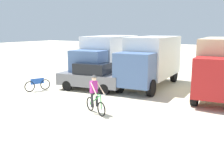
{
  "coord_description": "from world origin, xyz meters",
  "views": [
    {
      "loc": [
        7.39,
        -8.13,
        3.88
      ],
      "look_at": [
        0.11,
        3.42,
        1.1
      ],
      "focal_mm": 43.63,
      "sensor_mm": 36.0,
      "label": 1
    }
  ],
  "objects_px": {
    "box_truck_avon_van": "(107,56)",
    "sedan_parked": "(92,76)",
    "cyclist_orange_shirt": "(95,96)",
    "bicycle_spare": "(38,85)",
    "box_truck_tan_camper": "(223,64)",
    "box_truck_white_box": "(151,59)"
  },
  "relations": [
    {
      "from": "box_truck_avon_van",
      "to": "sedan_parked",
      "type": "bearing_deg",
      "value": -74.82
    },
    {
      "from": "cyclist_orange_shirt",
      "to": "bicycle_spare",
      "type": "distance_m",
      "value": 6.15
    },
    {
      "from": "sedan_parked",
      "to": "bicycle_spare",
      "type": "xyz_separation_m",
      "value": [
        -2.78,
        -2.01,
        -0.48
      ]
    },
    {
      "from": "box_truck_tan_camper",
      "to": "cyclist_orange_shirt",
      "type": "bearing_deg",
      "value": -122.97
    },
    {
      "from": "box_truck_avon_van",
      "to": "bicycle_spare",
      "type": "relative_size",
      "value": 4.2
    },
    {
      "from": "box_truck_avon_van",
      "to": "sedan_parked",
      "type": "xyz_separation_m",
      "value": [
        0.86,
        -3.19,
        -0.99
      ]
    },
    {
      "from": "box_truck_tan_camper",
      "to": "cyclist_orange_shirt",
      "type": "distance_m",
      "value": 7.96
    },
    {
      "from": "box_truck_avon_van",
      "to": "cyclist_orange_shirt",
      "type": "height_order",
      "value": "box_truck_avon_van"
    },
    {
      "from": "box_truck_tan_camper",
      "to": "bicycle_spare",
      "type": "relative_size",
      "value": 4.19
    },
    {
      "from": "box_truck_white_box",
      "to": "cyclist_orange_shirt",
      "type": "bearing_deg",
      "value": -87.06
    },
    {
      "from": "sedan_parked",
      "to": "bicycle_spare",
      "type": "height_order",
      "value": "sedan_parked"
    },
    {
      "from": "box_truck_tan_camper",
      "to": "cyclist_orange_shirt",
      "type": "relative_size",
      "value": 3.82
    },
    {
      "from": "sedan_parked",
      "to": "box_truck_avon_van",
      "type": "bearing_deg",
      "value": 105.18
    },
    {
      "from": "box_truck_avon_van",
      "to": "box_truck_tan_camper",
      "type": "xyz_separation_m",
      "value": [
        8.22,
        -0.46,
        0.0
      ]
    },
    {
      "from": "box_truck_avon_van",
      "to": "box_truck_white_box",
      "type": "distance_m",
      "value": 3.56
    },
    {
      "from": "box_truck_avon_van",
      "to": "box_truck_tan_camper",
      "type": "height_order",
      "value": "same"
    },
    {
      "from": "box_truck_avon_van",
      "to": "bicycle_spare",
      "type": "xyz_separation_m",
      "value": [
        -1.91,
        -5.2,
        -1.48
      ]
    },
    {
      "from": "box_truck_tan_camper",
      "to": "cyclist_orange_shirt",
      "type": "height_order",
      "value": "box_truck_tan_camper"
    },
    {
      "from": "box_truck_avon_van",
      "to": "box_truck_tan_camper",
      "type": "distance_m",
      "value": 8.23
    },
    {
      "from": "box_truck_avon_van",
      "to": "cyclist_orange_shirt",
      "type": "bearing_deg",
      "value": -61.0
    },
    {
      "from": "sedan_parked",
      "to": "cyclist_orange_shirt",
      "type": "distance_m",
      "value": 4.95
    },
    {
      "from": "box_truck_tan_camper",
      "to": "bicycle_spare",
      "type": "height_order",
      "value": "box_truck_tan_camper"
    }
  ]
}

